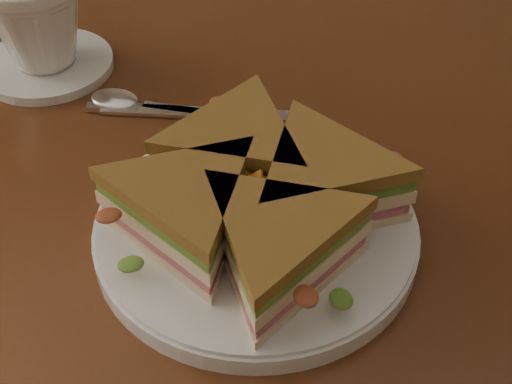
# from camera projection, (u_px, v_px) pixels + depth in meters

# --- Properties ---
(table) EXTENTS (1.20, 0.80, 0.75)m
(table) POSITION_uv_depth(u_px,v_px,m) (264.00, 257.00, 0.69)
(table) COLOR #3D1C0E
(table) RESTS_ON ground
(plate) EXTENTS (0.26, 0.26, 0.02)m
(plate) POSITION_uv_depth(u_px,v_px,m) (256.00, 231.00, 0.56)
(plate) COLOR white
(plate) RESTS_ON table
(sandwich_wedges) EXTENTS (0.29, 0.29, 0.06)m
(sandwich_wedges) POSITION_uv_depth(u_px,v_px,m) (256.00, 197.00, 0.54)
(sandwich_wedges) COLOR beige
(sandwich_wedges) RESTS_ON plate
(crisps_mound) EXTENTS (0.09, 0.09, 0.05)m
(crisps_mound) POSITION_uv_depth(u_px,v_px,m) (256.00, 201.00, 0.54)
(crisps_mound) COLOR orange
(crisps_mound) RESTS_ON plate
(spoon) EXTENTS (0.18, 0.03, 0.01)m
(spoon) POSITION_uv_depth(u_px,v_px,m) (137.00, 103.00, 0.70)
(spoon) COLOR silver
(spoon) RESTS_ON table
(knife) EXTENTS (0.21, 0.06, 0.00)m
(knife) POSITION_uv_depth(u_px,v_px,m) (189.00, 113.00, 0.69)
(knife) COLOR silver
(knife) RESTS_ON table
(saucer) EXTENTS (0.14, 0.14, 0.01)m
(saucer) POSITION_uv_depth(u_px,v_px,m) (48.00, 65.00, 0.75)
(saucer) COLOR white
(saucer) RESTS_ON table
(coffee_cup) EXTENTS (0.11, 0.11, 0.09)m
(coffee_cup) POSITION_uv_depth(u_px,v_px,m) (37.00, 20.00, 0.71)
(coffee_cup) COLOR white
(coffee_cup) RESTS_ON saucer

